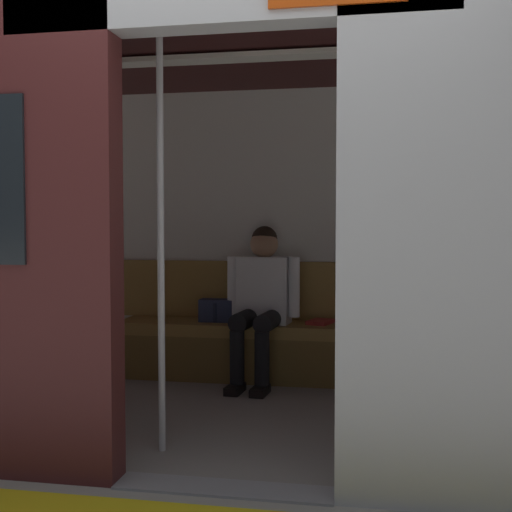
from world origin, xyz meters
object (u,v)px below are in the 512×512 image
train_car (256,166)px  handbag (217,310)px  bench_seat (289,338)px  grab_pole_door (161,239)px  person_seated (261,294)px  book (320,322)px

train_car → handbag: size_ratio=24.62×
bench_seat → grab_pole_door: (0.43, 1.62, 0.77)m
person_seated → handbag: 0.40m
bench_seat → book: (-0.23, -0.08, 0.11)m
person_seated → book: size_ratio=5.26×
handbag → grab_pole_door: (-0.12, 1.67, 0.58)m
train_car → bench_seat: train_car is taller
bench_seat → grab_pole_door: bearing=75.1°
train_car → grab_pole_door: bearing=62.2°
handbag → book: (-0.78, -0.03, -0.07)m
book → person_seated: bearing=34.2°
train_car → book: train_car is taller
handbag → person_seated: bearing=164.8°
handbag → book: bearing=-177.5°
bench_seat → handbag: 0.59m
person_seated → handbag: bearing=-15.2°
person_seated → book: 0.49m
person_seated → train_car: bearing=98.3°
handbag → bench_seat: bearing=175.4°
book → grab_pole_door: grab_pole_door is taller
bench_seat → grab_pole_door: 1.85m
bench_seat → handbag: bearing=-4.6°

